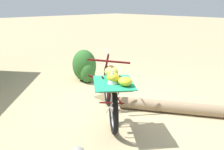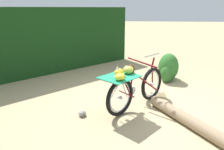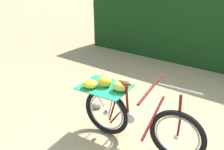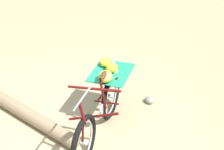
% 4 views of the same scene
% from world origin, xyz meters
% --- Properties ---
extents(foliage_hedge, '(5.37, 5.03, 1.99)m').
position_xyz_m(foliage_hedge, '(-2.12, -3.21, 1.00)').
color(foliage_hedge, '#143814').
rests_on(foliage_hedge, ground_plane).
extents(bicycle, '(1.59, 1.33, 1.03)m').
position_xyz_m(bicycle, '(0.29, -0.30, 0.49)').
color(bicycle, black).
rests_on(bicycle, ground_plane).
extents(path_stone, '(0.17, 0.14, 0.11)m').
position_xyz_m(path_stone, '(0.71, -1.26, 0.05)').
color(path_stone, gray).
rests_on(path_stone, ground_plane).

